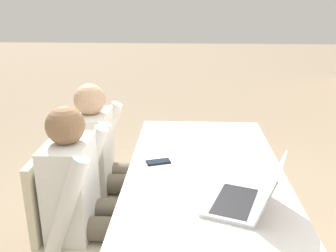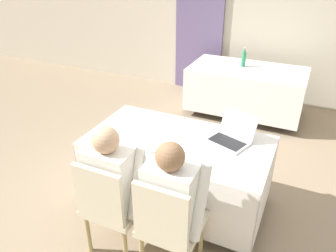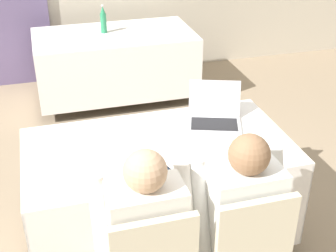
{
  "view_description": "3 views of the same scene",
  "coord_description": "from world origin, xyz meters",
  "px_view_note": "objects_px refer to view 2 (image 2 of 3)",
  "views": [
    {
      "loc": [
        2.0,
        -0.12,
        1.68
      ],
      "look_at": [
        0.0,
        -0.22,
        0.98
      ],
      "focal_mm": 40.0,
      "sensor_mm": 36.0,
      "label": 1
    },
    {
      "loc": [
        0.98,
        -2.34,
        2.24
      ],
      "look_at": [
        0.0,
        -0.22,
        0.98
      ],
      "focal_mm": 35.0,
      "sensor_mm": 36.0,
      "label": 2
    },
    {
      "loc": [
        -0.62,
        -2.39,
        2.23
      ],
      "look_at": [
        0.0,
        -0.22,
        0.98
      ],
      "focal_mm": 50.0,
      "sensor_mm": 36.0,
      "label": 3
    }
  ],
  "objects_px": {
    "laptop": "(230,137)",
    "cell_phone": "(160,154)",
    "person_checkered_shirt": "(116,180)",
    "water_bottle": "(244,58)",
    "person_white_shirt": "(174,198)",
    "chair_near_right": "(168,224)",
    "chair_near_left": "(110,204)"
  },
  "relations": [
    {
      "from": "laptop",
      "to": "cell_phone",
      "type": "relative_size",
      "value": 2.74
    },
    {
      "from": "laptop",
      "to": "person_checkered_shirt",
      "type": "height_order",
      "value": "person_checkered_shirt"
    },
    {
      "from": "water_bottle",
      "to": "person_checkered_shirt",
      "type": "height_order",
      "value": "person_checkered_shirt"
    },
    {
      "from": "water_bottle",
      "to": "person_checkered_shirt",
      "type": "bearing_deg",
      "value": -95.42
    },
    {
      "from": "person_white_shirt",
      "to": "person_checkered_shirt",
      "type": "bearing_deg",
      "value": 0.0
    },
    {
      "from": "chair_near_right",
      "to": "person_white_shirt",
      "type": "height_order",
      "value": "person_white_shirt"
    },
    {
      "from": "laptop",
      "to": "water_bottle",
      "type": "height_order",
      "value": "water_bottle"
    },
    {
      "from": "laptop",
      "to": "person_white_shirt",
      "type": "bearing_deg",
      "value": -83.02
    },
    {
      "from": "chair_near_right",
      "to": "person_white_shirt",
      "type": "distance_m",
      "value": 0.19
    },
    {
      "from": "water_bottle",
      "to": "chair_near_left",
      "type": "xyz_separation_m",
      "value": [
        -0.28,
        -3.08,
        -0.36
      ]
    },
    {
      "from": "chair_near_right",
      "to": "water_bottle",
      "type": "bearing_deg",
      "value": -86.0
    },
    {
      "from": "cell_phone",
      "to": "water_bottle",
      "type": "relative_size",
      "value": 0.55
    },
    {
      "from": "chair_near_right",
      "to": "person_checkered_shirt",
      "type": "relative_size",
      "value": 0.78
    },
    {
      "from": "laptop",
      "to": "chair_near_left",
      "type": "xyz_separation_m",
      "value": [
        -0.68,
        -0.92,
        -0.28
      ]
    },
    {
      "from": "cell_phone",
      "to": "person_white_shirt",
      "type": "bearing_deg",
      "value": -70.82
    },
    {
      "from": "water_bottle",
      "to": "chair_near_right",
      "type": "height_order",
      "value": "water_bottle"
    },
    {
      "from": "cell_phone",
      "to": "person_checkered_shirt",
      "type": "height_order",
      "value": "person_checkered_shirt"
    },
    {
      "from": "cell_phone",
      "to": "water_bottle",
      "type": "bearing_deg",
      "value": 69.22
    },
    {
      "from": "chair_near_left",
      "to": "cell_phone",
      "type": "bearing_deg",
      "value": -113.59
    },
    {
      "from": "chair_near_left",
      "to": "laptop",
      "type": "bearing_deg",
      "value": -126.4
    },
    {
      "from": "cell_phone",
      "to": "person_white_shirt",
      "type": "relative_size",
      "value": 0.14
    },
    {
      "from": "person_checkered_shirt",
      "to": "water_bottle",
      "type": "bearing_deg",
      "value": -95.42
    },
    {
      "from": "water_bottle",
      "to": "chair_near_right",
      "type": "xyz_separation_m",
      "value": [
        0.22,
        -3.08,
        -0.36
      ]
    },
    {
      "from": "laptop",
      "to": "chair_near_right",
      "type": "relative_size",
      "value": 0.48
    },
    {
      "from": "cell_phone",
      "to": "chair_near_left",
      "type": "bearing_deg",
      "value": -132.7
    },
    {
      "from": "cell_phone",
      "to": "person_checkered_shirt",
      "type": "relative_size",
      "value": 0.14
    },
    {
      "from": "person_checkered_shirt",
      "to": "person_white_shirt",
      "type": "distance_m",
      "value": 0.5
    },
    {
      "from": "laptop",
      "to": "cell_phone",
      "type": "height_order",
      "value": "laptop"
    },
    {
      "from": "water_bottle",
      "to": "person_white_shirt",
      "type": "xyz_separation_m",
      "value": [
        0.22,
        -2.98,
        -0.2
      ]
    },
    {
      "from": "water_bottle",
      "to": "laptop",
      "type": "bearing_deg",
      "value": -79.56
    },
    {
      "from": "laptop",
      "to": "chair_near_right",
      "type": "xyz_separation_m",
      "value": [
        -0.18,
        -0.92,
        -0.28
      ]
    },
    {
      "from": "laptop",
      "to": "chair_near_left",
      "type": "bearing_deg",
      "value": -106.9
    }
  ]
}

